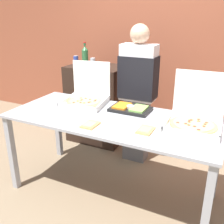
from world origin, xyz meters
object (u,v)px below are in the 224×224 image
Objects in this scene: veggie_tray at (130,109)px; soda_can_colored at (76,60)px; pizza_box_near_left at (86,96)px; person_server_vest at (138,88)px; paper_plate_front_right at (146,131)px; pizza_box_far_left at (195,117)px; paper_plate_front_left at (90,125)px; soda_bottle at (85,56)px; soda_can_silver at (93,63)px.

veggie_tray is 1.38m from soda_can_colored.
person_server_vest reaches higher than pizza_box_near_left.
pizza_box_near_left is 0.92m from paper_plate_front_right.
paper_plate_front_left is (-0.80, -0.42, -0.07)m from pizza_box_far_left.
paper_plate_front_left is 0.64× the size of veggie_tray.
person_server_vest is (0.83, -0.20, -0.29)m from soda_bottle.
paper_plate_front_right is at bearing 12.70° from paper_plate_front_left.
pizza_box_far_left is at bearing -26.91° from soda_bottle.
paper_plate_front_right is (0.46, 0.10, 0.00)m from paper_plate_front_left.
person_server_vest is (0.40, 0.50, 0.01)m from pizza_box_near_left.
veggie_tray is at bearing 103.00° from person_server_vest.
pizza_box_near_left is at bearing 51.70° from person_server_vest.
pizza_box_near_left is 2.37× the size of paper_plate_front_right.
soda_can_silver is (-0.66, 1.21, 0.29)m from paper_plate_front_left.
paper_plate_front_left is 2.04× the size of soda_can_colored.
paper_plate_front_left is 0.54m from veggie_tray.
soda_can_colored is at bearing 152.24° from pizza_box_far_left.
paper_plate_front_left is 1.61m from soda_can_colored.
soda_can_silver reaches higher than paper_plate_front_left.
paper_plate_front_right is at bearing -53.45° from veggie_tray.
soda_can_silver is at bearing 135.64° from paper_plate_front_right.
paper_plate_front_right is at bearing -139.12° from pizza_box_far_left.
soda_can_colored is (-0.96, 1.26, 0.29)m from paper_plate_front_left.
paper_plate_front_left is 1.19× the size of paper_plate_front_right.
soda_can_silver is (-1.46, 0.79, 0.22)m from pizza_box_far_left.
veggie_tray is 3.19× the size of soda_can_colored.
soda_bottle is at bearing -11.08° from soda_can_colored.
pizza_box_far_left is 0.97m from person_server_vest.
person_server_vest is at bearing -13.37° from soda_bottle.
paper_plate_front_right is 0.13× the size of person_server_vest.
pizza_box_far_left is 0.95× the size of pizza_box_near_left.
pizza_box_far_left reaches higher than paper_plate_front_left.
person_server_vest is at bearing 138.90° from pizza_box_far_left.
veggie_tray is (-0.64, 0.09, -0.06)m from pizza_box_far_left.
veggie_tray is (-0.30, 0.41, 0.01)m from paper_plate_front_right.
person_server_vest reaches higher than soda_can_colored.
pizza_box_near_left is at bearing -58.21° from soda_bottle.
paper_plate_front_right is 0.51m from veggie_tray.
veggie_tray is 0.53m from person_server_vest.
pizza_box_near_left is 0.78m from soda_can_silver.
soda_bottle is (-0.95, 0.71, 0.36)m from veggie_tray.
paper_plate_front_left is at bearing -61.22° from soda_can_silver.
paper_plate_front_left is at bearing -107.68° from veggie_tray.
pizza_box_far_left is 0.64m from veggie_tray.
soda_bottle is (-0.79, 1.22, 0.37)m from paper_plate_front_left.
person_server_vest is (0.04, 1.03, 0.07)m from paper_plate_front_left.
soda_can_colored is at bearing 141.01° from paper_plate_front_right.
pizza_box_near_left reaches higher than paper_plate_front_left.
paper_plate_front_right is at bearing -36.11° from pizza_box_near_left.
soda_can_silver is 1.00× the size of soda_can_colored.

